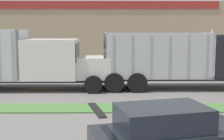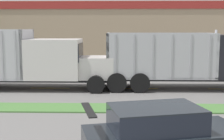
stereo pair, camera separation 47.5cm
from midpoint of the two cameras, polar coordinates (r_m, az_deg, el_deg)
name	(u,v)px [view 2 (the right image)]	position (r m, az deg, el deg)	size (l,w,h in m)	color
grass_verge	(112,108)	(14.29, 0.95, -6.97)	(120.00, 1.59, 0.06)	#477538
centre_line_3	(50,88)	(19.40, -10.58, -3.27)	(2.40, 0.14, 0.01)	yellow
centre_line_4	(138,88)	(19.02, 5.57, -3.39)	(2.40, 0.14, 0.01)	yellow
dump_truck_lead	(36,62)	(19.11, -13.08, 1.36)	(11.10, 2.79, 3.57)	black
dump_truck_trail	(220,61)	(19.70, 19.82, 1.54)	(11.43, 2.71, 3.55)	black
rally_car	(161,134)	(8.65, 10.61, -11.47)	(4.59, 2.78, 1.62)	black
store_building_backdrop	(84,31)	(39.72, -4.87, 7.10)	(33.12, 12.10, 6.52)	#9E896B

